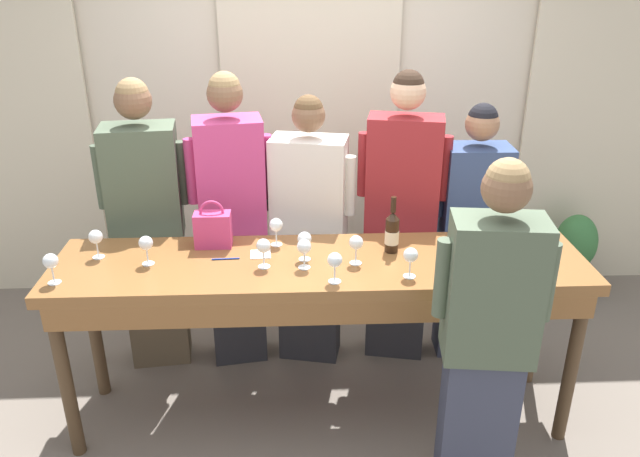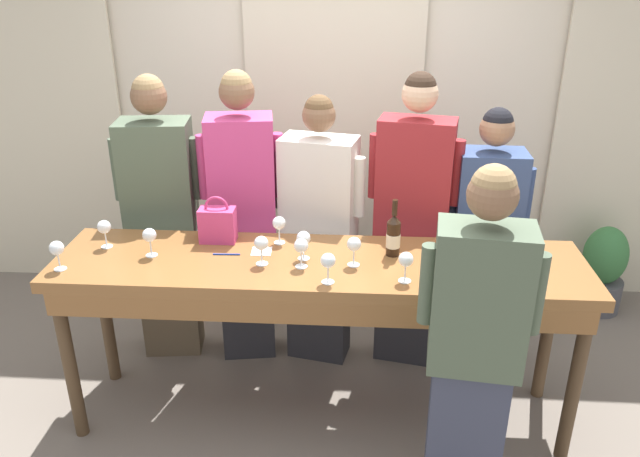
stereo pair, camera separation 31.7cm
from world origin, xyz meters
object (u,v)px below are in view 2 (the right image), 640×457
guest_striped_shirt (412,223)px  guest_cream_sweater (319,233)px  guest_pink_top (244,219)px  guest_olive_jacket (163,221)px  wine_glass_back_mid (495,249)px  wine_bottle (393,235)px  wine_glass_front_right (406,260)px  handbag (218,224)px  wine_glass_front_left (104,228)px  wine_glass_center_right (328,262)px  host_pouring (474,351)px  wine_glass_by_bottle (301,247)px  wine_glass_center_left (354,245)px  potted_plant (603,270)px  wine_glass_back_right (303,239)px  tasting_bar (319,280)px  wine_glass_back_left (261,244)px  wine_glass_front_mid (57,249)px  wine_glass_by_handbag (149,236)px  wine_glass_center_mid (279,224)px  guest_navy_coat (484,241)px  wine_glass_near_host (485,259)px

guest_striped_shirt → guest_cream_sweater: bearing=180.0°
guest_pink_top → guest_striped_shirt: size_ratio=1.00×
guest_olive_jacket → guest_cream_sweater: bearing=-0.0°
wine_glass_back_mid → wine_bottle: bearing=164.9°
wine_glass_front_right → guest_striped_shirt: 0.81m
guest_pink_top → guest_olive_jacket: bearing=180.0°
handbag → wine_glass_front_left: (-0.58, -0.12, 0.01)m
wine_glass_front_right → wine_glass_center_right: bearing=-174.5°
guest_cream_sweater → host_pouring: 1.41m
wine_glass_by_bottle → host_pouring: bearing=-33.9°
wine_glass_back_mid → host_pouring: bearing=-106.9°
wine_glass_center_left → guest_cream_sweater: size_ratio=0.09×
wine_glass_by_bottle → potted_plant: wine_glass_by_bottle is taller
wine_glass_back_right → tasting_bar: bearing=-23.9°
wine_glass_front_left → guest_cream_sweater: 1.24m
wine_glass_back_left → potted_plant: size_ratio=0.23×
guest_striped_shirt → wine_glass_front_mid: bearing=-156.5°
wine_glass_back_mid → wine_glass_by_bottle: 0.95m
guest_cream_sweater → tasting_bar: bearing=-86.2°
guest_striped_shirt → handbag: bearing=-159.8°
wine_glass_back_mid → guest_cream_sweater: (-0.91, 0.64, -0.23)m
wine_glass_back_left → wine_glass_by_handbag: size_ratio=1.00×
tasting_bar → wine_glass_front_mid: wine_glass_front_mid is taller
wine_glass_center_mid → host_pouring: bearing=-40.8°
wine_glass_by_handbag → host_pouring: bearing=-20.9°
wine_glass_front_mid → wine_glass_by_handbag: same height
wine_glass_back_left → wine_glass_front_mid: bearing=-173.1°
handbag → wine_glass_center_right: handbag is taller
wine_glass_back_right → guest_striped_shirt: bearing=44.5°
wine_glass_front_mid → wine_glass_by_handbag: (0.40, 0.18, 0.00)m
handbag → wine_glass_front_left: bearing=-168.8°
handbag → wine_glass_center_mid: size_ratio=1.70×
guest_navy_coat → wine_glass_by_bottle: bearing=-146.9°
guest_navy_coat → potted_plant: size_ratio=2.52×
wine_glass_back_mid → wine_glass_by_handbag: same height
wine_glass_center_left → host_pouring: size_ratio=0.09×
wine_glass_back_left → wine_glass_back_mid: size_ratio=1.00×
wine_glass_center_right → guest_olive_jacket: guest_olive_jacket is taller
guest_navy_coat → wine_glass_front_right: bearing=-123.7°
tasting_bar → potted_plant: size_ratio=4.17×
tasting_bar → handbag: 0.64m
wine_glass_back_right → wine_glass_by_bottle: 0.09m
wine_glass_center_left → wine_glass_front_mid: bearing=-174.5°
wine_glass_front_right → wine_glass_center_left: bearing=148.3°
guest_olive_jacket → tasting_bar: bearing=-31.7°
guest_cream_sweater → host_pouring: bearing=-58.4°
wine_glass_near_host → wine_glass_center_mid: bearing=161.3°
wine_glass_back_left → host_pouring: bearing=-28.9°
wine_glass_back_right → guest_olive_jacket: guest_olive_jacket is taller
wine_glass_center_right → wine_glass_near_host: 0.75m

